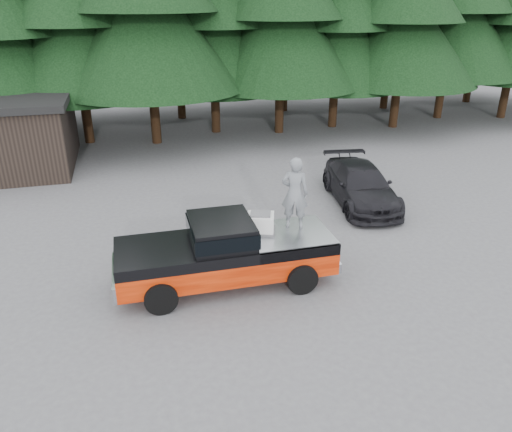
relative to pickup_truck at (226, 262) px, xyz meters
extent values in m
plane|color=#4C4C4E|center=(0.20, 0.39, -0.67)|extent=(120.00, 120.00, 0.00)
cube|color=black|center=(-0.10, 0.00, 0.96)|extent=(1.66, 1.90, 0.59)
cube|color=silver|center=(1.04, 0.24, 0.91)|extent=(0.87, 0.79, 0.50)
imported|color=slate|center=(2.02, 0.31, 1.69)|extent=(0.88, 0.74, 2.04)
imported|color=black|center=(6.07, 4.40, 0.06)|extent=(2.65, 5.20, 1.44)
camera|label=1|loc=(-2.18, -11.71, 6.67)|focal=35.00mm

